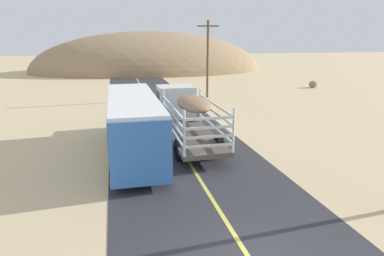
{
  "coord_description": "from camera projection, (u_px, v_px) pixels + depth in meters",
  "views": [
    {
      "loc": [
        -3.52,
        -7.46,
        6.19
      ],
      "look_at": [
        0.0,
        7.52,
        2.01
      ],
      "focal_mm": 31.29,
      "sensor_mm": 36.0,
      "label": 1
    }
  ],
  "objects": [
    {
      "name": "livestock_truck",
      "position": [
        182.0,
        108.0,
        21.54
      ],
      "size": [
        2.53,
        9.7,
        3.02
      ],
      "color": "silver",
      "rests_on": "road_surface"
    },
    {
      "name": "bus",
      "position": [
        133.0,
        124.0,
        17.82
      ],
      "size": [
        2.54,
        10.0,
        3.21
      ],
      "color": "#3872C6",
      "rests_on": "road_surface"
    },
    {
      "name": "power_pole_mid",
      "position": [
        208.0,
        57.0,
        34.58
      ],
      "size": [
        2.2,
        0.24,
        7.9
      ],
      "color": "brown",
      "rests_on": "ground"
    },
    {
      "name": "boulder_near_shoulder",
      "position": [
        313.0,
        84.0,
        42.5
      ],
      "size": [
        1.01,
        1.06,
        0.86
      ],
      "primitive_type": "ellipsoid",
      "color": "#84705B",
      "rests_on": "ground"
    },
    {
      "name": "distant_hill",
      "position": [
        150.0,
        71.0,
        64.29
      ],
      "size": [
        43.57,
        24.78,
        14.71
      ],
      "primitive_type": "ellipsoid",
      "color": "#997C5A",
      "rests_on": "ground"
    }
  ]
}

